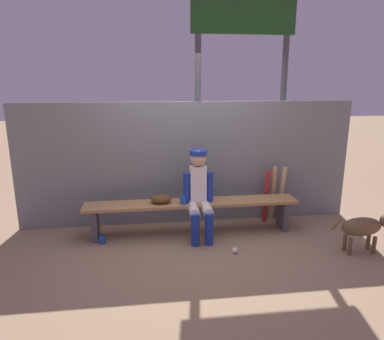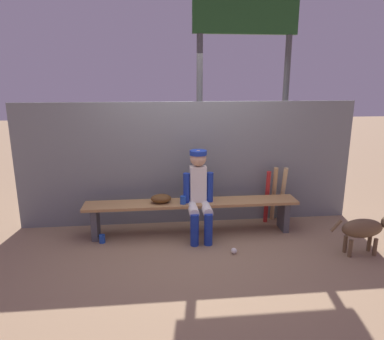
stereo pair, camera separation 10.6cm
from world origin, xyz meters
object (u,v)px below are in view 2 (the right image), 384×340
(bat_aluminum_red, at_px, (267,197))
(cup_on_bench, at_px, (183,200))
(bat_wood_tan, at_px, (274,194))
(bat_wood_natural, at_px, (282,194))
(dog, at_px, (366,228))
(dugout_bench, at_px, (192,208))
(baseball_glove, at_px, (161,199))
(cup_on_ground, at_px, (102,239))
(baseball, at_px, (234,251))
(scoreboard, at_px, (249,47))
(player_seated, at_px, (199,191))

(bat_aluminum_red, bearing_deg, cup_on_bench, -164.92)
(bat_wood_tan, height_order, bat_wood_natural, bat_wood_tan)
(bat_wood_tan, distance_m, dog, 1.40)
(dugout_bench, height_order, bat_wood_natural, bat_wood_natural)
(bat_aluminum_red, relative_size, cup_on_bench, 7.34)
(baseball_glove, distance_m, cup_on_ground, 0.94)
(dugout_bench, relative_size, bat_wood_tan, 3.44)
(baseball, xyz_separation_m, dog, (1.61, -0.17, 0.30))
(baseball_glove, bearing_deg, bat_wood_natural, 9.80)
(cup_on_ground, bearing_deg, dog, -11.20)
(dugout_bench, relative_size, baseball, 39.75)
(baseball_glove, height_order, scoreboard, scoreboard)
(baseball_glove, xyz_separation_m, cup_on_ground, (-0.79, -0.18, -0.48))
(dugout_bench, xyz_separation_m, cup_on_bench, (-0.13, -0.08, 0.15))
(dog, bearing_deg, bat_wood_natural, 119.88)
(bat_aluminum_red, relative_size, dog, 0.96)
(baseball_glove, xyz_separation_m, cup_on_bench, (0.29, -0.08, -0.01))
(cup_on_bench, bearing_deg, cup_on_ground, -174.96)
(player_seated, xyz_separation_m, bat_wood_tan, (1.19, 0.44, -0.22))
(player_seated, relative_size, cup_on_bench, 10.81)
(cup_on_ground, bearing_deg, bat_wood_tan, 11.31)
(bat_wood_natural, height_order, cup_on_bench, bat_wood_natural)
(bat_wood_natural, bearing_deg, baseball_glove, -170.20)
(baseball_glove, height_order, cup_on_ground, baseball_glove)
(bat_wood_tan, distance_m, baseball, 1.34)
(dugout_bench, distance_m, cup_on_ground, 1.27)
(bat_aluminum_red, height_order, bat_wood_tan, bat_wood_tan)
(player_seated, distance_m, baseball, 0.90)
(baseball, relative_size, cup_on_ground, 0.67)
(dugout_bench, xyz_separation_m, player_seated, (0.08, -0.11, 0.27))
(cup_on_ground, relative_size, scoreboard, 0.03)
(dugout_bench, bearing_deg, bat_aluminum_red, 12.99)
(cup_on_ground, bearing_deg, scoreboard, 31.59)
(player_seated, height_order, bat_wood_tan, player_seated)
(baseball_glove, relative_size, cup_on_bench, 2.55)
(dugout_bench, relative_size, baseball_glove, 10.50)
(bat_aluminum_red, distance_m, baseball, 1.21)
(player_seated, xyz_separation_m, cup_on_bench, (-0.21, 0.03, -0.12))
(bat_aluminum_red, xyz_separation_m, cup_on_bench, (-1.28, -0.35, 0.12))
(bat_aluminum_red, bearing_deg, baseball_glove, -170.43)
(cup_on_bench, xyz_separation_m, dog, (2.19, -0.75, -0.19))
(dog, bearing_deg, scoreboard, 116.87)
(bat_wood_tan, bearing_deg, bat_wood_natural, -2.97)
(player_seated, bearing_deg, scoreboard, 54.30)
(bat_wood_tan, xyz_separation_m, baseball, (-0.82, -0.98, -0.39))
(bat_wood_natural, bearing_deg, bat_wood_tan, 177.03)
(bat_wood_natural, distance_m, scoreboard, 2.39)
(baseball_glove, distance_m, bat_aluminum_red, 1.60)
(baseball_glove, distance_m, baseball, 1.20)
(baseball_glove, xyz_separation_m, baseball, (0.88, -0.66, -0.49))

